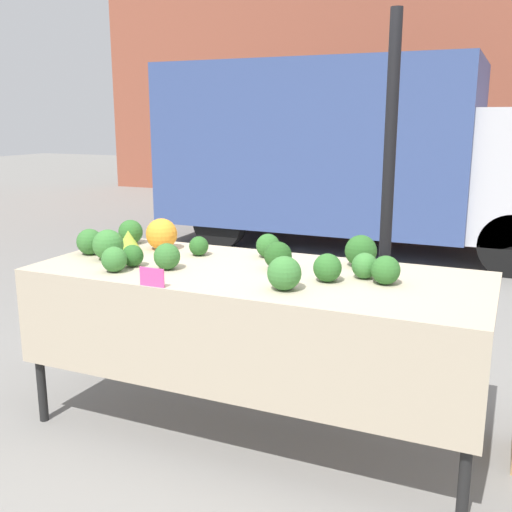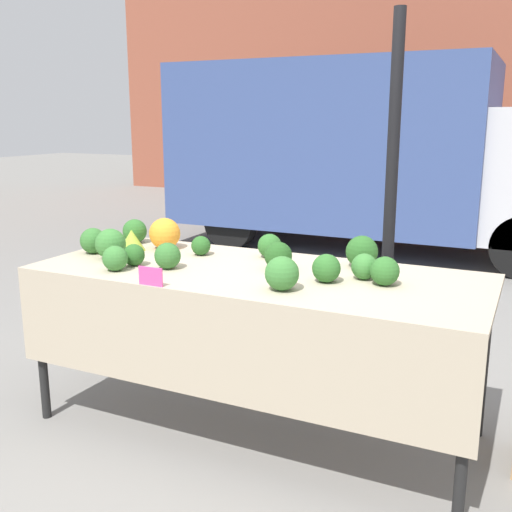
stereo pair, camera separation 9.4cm
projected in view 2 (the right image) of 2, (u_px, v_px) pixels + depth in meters
ground_plane at (256, 425)px, 3.35m from camera, size 40.00×40.00×0.00m
building_facade at (480, 37)px, 11.35m from camera, size 16.00×0.60×6.35m
tent_pole at (390, 213)px, 3.49m from camera, size 0.07×0.07×2.27m
parked_truck at (365, 150)px, 7.78m from camera, size 5.10×2.19×2.36m
market_table at (250, 292)px, 3.11m from camera, size 2.38×0.97×0.90m
orange_cauliflower at (165, 234)px, 3.66m from camera, size 0.19×0.19×0.19m
romanesco_head at (132, 240)px, 3.61m from camera, size 0.16×0.16×0.13m
broccoli_head_0 at (168, 256)px, 3.18m from camera, size 0.14×0.14×0.14m
broccoli_head_1 at (282, 273)px, 2.78m from camera, size 0.16×0.16×0.16m
broccoli_head_2 at (364, 267)px, 2.97m from camera, size 0.13×0.13×0.13m
broccoli_head_3 at (135, 231)px, 3.83m from camera, size 0.15×0.15×0.15m
broccoli_head_4 at (278, 256)px, 3.16m from camera, size 0.15×0.15×0.15m
broccoli_head_5 at (326, 268)px, 2.92m from camera, size 0.14×0.14×0.14m
broccoli_head_6 at (111, 244)px, 3.40m from camera, size 0.17×0.17×0.17m
broccoli_head_7 at (134, 255)px, 3.25m from camera, size 0.12×0.12×0.12m
broccoli_head_8 at (93, 241)px, 3.54m from camera, size 0.15×0.15×0.15m
broccoli_head_9 at (270, 246)px, 3.44m from camera, size 0.14×0.14×0.14m
broccoli_head_10 at (201, 246)px, 3.49m from camera, size 0.11×0.11×0.11m
broccoli_head_11 at (385, 271)px, 2.86m from camera, size 0.14×0.14×0.14m
broccoli_head_12 at (362, 252)px, 3.20m from camera, size 0.17×0.17×0.17m
broccoli_head_13 at (115, 258)px, 3.14m from camera, size 0.13×0.13×0.13m
price_sign at (151, 276)px, 2.86m from camera, size 0.13×0.01×0.09m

